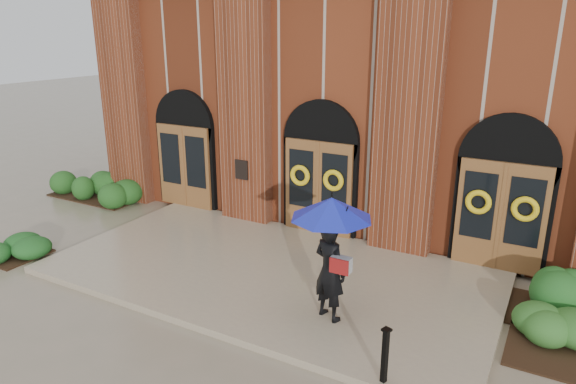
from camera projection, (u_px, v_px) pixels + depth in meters
The scene contains 8 objects.
ground at pixel (265, 277), 11.66m from camera, with size 90.00×90.00×0.00m, color gray.
landing at pixel (269, 272), 11.76m from camera, with size 10.00×5.30×0.15m, color tan.
church_building at pixel (395, 85), 17.91m from camera, with size 16.20×12.53×7.00m.
man_with_umbrella at pixel (331, 235), 9.27m from camera, with size 1.93×1.93×2.40m.
metal_post at pixel (385, 354), 7.85m from camera, with size 0.16×0.16×0.94m.
hedge_wall_left at pixel (94, 187), 17.06m from camera, with size 2.90×1.16×0.75m, color #1E4B19.
hedge_front_left at pixel (12, 246), 12.75m from camera, with size 1.33×1.14×0.47m, color #1A4D1B.
hedge_front_right at pixel (564, 341), 8.81m from camera, with size 1.61×1.38×0.57m, color #2B5C21.
Camera 1 is at (5.53, -8.95, 5.41)m, focal length 32.00 mm.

